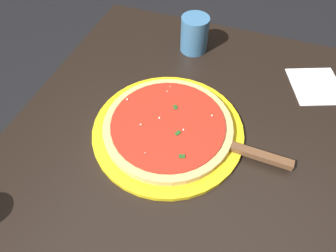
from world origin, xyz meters
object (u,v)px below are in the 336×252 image
object	(u,v)px
serving_plate	(168,130)
pizza	(168,126)
napkin_folded_right	(316,86)
pizza_server	(241,150)
cup_tall_drink	(194,34)

from	to	relation	value
serving_plate	pizza	size ratio (longest dim) A/B	1.18
serving_plate	napkin_folded_right	world-z (taller)	serving_plate
serving_plate	pizza_server	size ratio (longest dim) A/B	1.50
cup_tall_drink	napkin_folded_right	xyz separation A→B (m)	(0.04, 0.33, -0.05)
cup_tall_drink	pizza_server	bearing A→B (deg)	32.21
napkin_folded_right	pizza	bearing A→B (deg)	-49.26
serving_plate	pizza_server	bearing A→B (deg)	87.97
pizza_server	cup_tall_drink	size ratio (longest dim) A/B	2.27
pizza	pizza_server	world-z (taller)	pizza
serving_plate	pizza_server	distance (m)	0.16
serving_plate	pizza_server	xyz separation A→B (m)	(0.01, 0.16, 0.01)
serving_plate	napkin_folded_right	bearing A→B (deg)	130.74
napkin_folded_right	serving_plate	bearing A→B (deg)	-49.26
serving_plate	napkin_folded_right	size ratio (longest dim) A/B	2.53
serving_plate	cup_tall_drink	size ratio (longest dim) A/B	3.40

